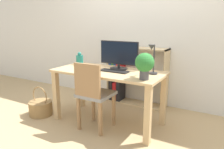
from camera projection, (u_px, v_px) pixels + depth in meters
ground_plane at (108, 121)px, 3.04m from camera, size 10.00×10.00×0.00m
wall_back at (139, 25)px, 3.58m from camera, size 8.00×0.05×2.60m
desk at (108, 80)px, 2.90m from camera, size 1.46×0.68×0.72m
monitor at (119, 55)px, 2.92m from camera, size 0.56×0.24×0.38m
keyboard at (114, 71)px, 2.81m from camera, size 0.38×0.12×0.02m
vase at (80, 59)px, 3.27m from camera, size 0.10×0.10×0.19m
desk_lamp at (152, 57)px, 2.58m from camera, size 0.10×0.19×0.37m
potted_plant at (145, 64)px, 2.39m from camera, size 0.21×0.21×0.30m
chair at (93, 93)px, 2.71m from camera, size 0.40×0.40×0.88m
bookshelf at (126, 77)px, 3.70m from camera, size 0.99×0.28×0.95m
basket at (41, 107)px, 3.24m from camera, size 0.34×0.34×0.44m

